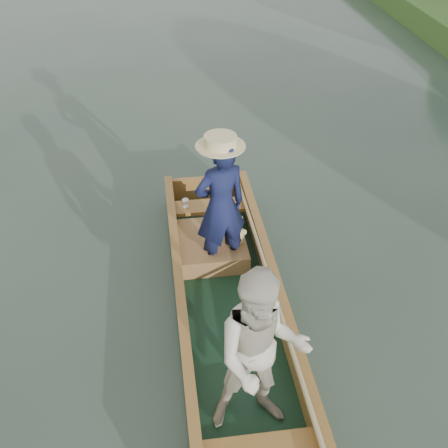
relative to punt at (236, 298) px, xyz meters
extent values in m
plane|color=#283D30|center=(-0.02, 0.13, -0.58)|extent=(120.00, 120.00, 0.00)
cube|color=black|center=(-0.02, 0.13, -0.54)|extent=(1.10, 5.00, 0.08)
cube|color=olive|center=(-0.53, 0.13, -0.34)|extent=(0.08, 5.00, 0.32)
cube|color=olive|center=(0.49, 0.13, -0.34)|extent=(0.08, 5.00, 0.32)
cube|color=olive|center=(-0.02, 2.59, -0.34)|extent=(1.10, 0.08, 0.32)
cube|color=olive|center=(-0.53, 0.13, -0.16)|extent=(0.10, 5.00, 0.04)
cube|color=olive|center=(0.49, 0.13, -0.16)|extent=(0.10, 5.00, 0.04)
cube|color=olive|center=(-0.02, 2.03, -0.28)|extent=(0.94, 0.30, 0.05)
imported|color=#13183E|center=(-0.01, 1.12, 0.32)|extent=(0.69, 0.55, 1.65)
cylinder|color=beige|center=(-0.01, 1.12, 1.11)|extent=(0.52, 0.52, 0.12)
imported|color=beige|center=(0.04, -1.01, 0.32)|extent=(0.82, 0.64, 1.65)
cube|color=#994631|center=(-0.11, 1.35, -0.39)|extent=(0.85, 0.90, 0.22)
sphere|color=tan|center=(0.18, 1.25, -0.17)|extent=(0.21, 0.21, 0.21)
sphere|color=tan|center=(0.18, 1.24, -0.01)|extent=(0.16, 0.16, 0.16)
sphere|color=tan|center=(0.12, 1.24, 0.06)|extent=(0.06, 0.06, 0.06)
sphere|color=tan|center=(0.24, 1.24, 0.06)|extent=(0.06, 0.06, 0.06)
sphere|color=tan|center=(0.18, 1.17, -0.02)|extent=(0.06, 0.06, 0.06)
sphere|color=tan|center=(0.09, 1.23, -0.13)|extent=(0.07, 0.07, 0.07)
sphere|color=tan|center=(0.28, 1.23, -0.13)|extent=(0.07, 0.07, 0.07)
sphere|color=tan|center=(0.13, 1.22, -0.26)|extent=(0.08, 0.08, 0.08)
sphere|color=tan|center=(0.23, 1.22, -0.26)|extent=(0.08, 0.08, 0.08)
cylinder|color=silver|center=(-0.34, 2.03, -0.25)|extent=(0.07, 0.07, 0.01)
cylinder|color=silver|center=(-0.34, 2.03, -0.21)|extent=(0.01, 0.01, 0.08)
ellipsoid|color=silver|center=(-0.34, 2.03, -0.16)|extent=(0.09, 0.09, 0.05)
cylinder|color=tan|center=(0.41, 0.25, -0.12)|extent=(0.04, 4.51, 0.20)
camera|label=1|loc=(-0.66, -3.95, 3.78)|focal=45.00mm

